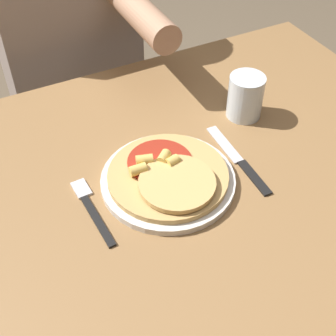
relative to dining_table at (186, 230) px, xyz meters
name	(u,v)px	position (x,y,z in m)	size (l,w,h in m)	color
dining_table	(186,230)	(0.00, 0.00, 0.00)	(1.19, 0.95, 0.76)	olive
plate	(168,180)	(-0.02, 0.05, 0.11)	(0.26, 0.26, 0.01)	silver
pizza	(169,176)	(-0.02, 0.04, 0.13)	(0.23, 0.23, 0.04)	tan
fork	(91,207)	(-0.17, 0.06, 0.11)	(0.03, 0.18, 0.00)	black
knife	(239,160)	(0.14, 0.04, 0.11)	(0.03, 0.22, 0.00)	black
drinking_glass	(245,97)	(0.23, 0.16, 0.15)	(0.08, 0.08, 0.10)	silver
person_diner	(70,42)	(-0.01, 0.69, 0.08)	(0.37, 0.52, 1.25)	#2D2D38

